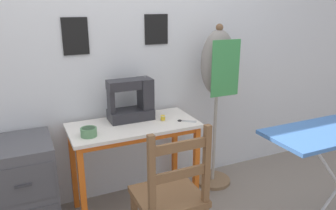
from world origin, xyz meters
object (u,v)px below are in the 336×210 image
thread_spool_near_machine (163,118)px  wooden_chair (170,198)px  sewing_machine (133,101)px  dress_form (218,74)px  scissors (184,121)px  fabric_bowl (89,132)px  filing_cabinet (25,189)px

thread_spool_near_machine → wooden_chair: bearing=-110.0°
sewing_machine → wooden_chair: 0.84m
thread_spool_near_machine → dress_form: size_ratio=0.03×
sewing_machine → wooden_chair: sewing_machine is taller
sewing_machine → scissors: size_ratio=2.65×
sewing_machine → scissors: sewing_machine is taller
sewing_machine → wooden_chair: (-0.03, -0.73, -0.42)m
sewing_machine → thread_spool_near_machine: 0.27m
thread_spool_near_machine → dress_form: 0.61m
fabric_bowl → filing_cabinet: fabric_bowl is taller
dress_form → fabric_bowl: bearing=-171.9°
thread_spool_near_machine → dress_form: (0.54, 0.08, 0.28)m
filing_cabinet → thread_spool_near_machine: bearing=-2.8°
scissors → dress_form: size_ratio=0.09×
sewing_machine → scissors: 0.42m
fabric_bowl → filing_cabinet: size_ratio=0.16×
sewing_machine → filing_cabinet: bearing=-174.9°
thread_spool_near_machine → fabric_bowl: bearing=-172.5°
filing_cabinet → dress_form: dress_form is taller
filing_cabinet → scissors: bearing=-6.7°
wooden_chair → filing_cabinet: wooden_chair is taller
sewing_machine → dress_form: dress_form is taller
wooden_chair → thread_spool_near_machine: bearing=70.0°
wooden_chair → fabric_bowl: bearing=124.7°
wooden_chair → dress_form: 1.17m
sewing_machine → fabric_bowl: size_ratio=3.21×
fabric_bowl → scissors: bearing=-0.8°
wooden_chair → filing_cabinet: 1.04m
thread_spool_near_machine → filing_cabinet: thread_spool_near_machine is taller
sewing_machine → scissors: bearing=-32.4°
scissors → filing_cabinet: 1.23m
scissors → thread_spool_near_machine: (-0.14, 0.09, 0.02)m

